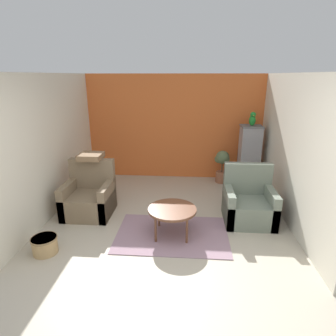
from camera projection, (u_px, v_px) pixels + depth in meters
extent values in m
plane|color=#B2A893|center=(156.00, 286.00, 3.31)|extent=(20.00, 20.00, 0.00)
cube|color=orange|center=(174.00, 128.00, 6.55)|extent=(4.15, 0.06, 2.40)
cube|color=beige|center=(51.00, 146.00, 4.87)|extent=(0.06, 3.80, 2.40)
cube|color=beige|center=(292.00, 150.00, 4.58)|extent=(0.06, 3.80, 2.40)
cube|color=gray|center=(172.00, 234.00, 4.38)|extent=(1.72, 1.17, 0.01)
cylinder|color=brown|center=(172.00, 210.00, 4.24)|extent=(0.74, 0.74, 0.04)
cylinder|color=brown|center=(156.00, 230.00, 4.11)|extent=(0.04, 0.04, 0.41)
cylinder|color=brown|center=(187.00, 231.00, 4.08)|extent=(0.04, 0.04, 0.41)
cylinder|color=brown|center=(159.00, 215.00, 4.55)|extent=(0.04, 0.04, 0.41)
cylinder|color=brown|center=(187.00, 216.00, 4.52)|extent=(0.04, 0.04, 0.41)
cube|color=#7A664C|center=(89.00, 204.00, 4.96)|extent=(0.81, 0.75, 0.40)
cube|color=#7A664C|center=(92.00, 173.00, 5.10)|extent=(0.81, 0.14, 0.54)
cube|color=#7A664C|center=(69.00, 199.00, 4.95)|extent=(0.12, 0.75, 0.59)
cube|color=#7A664C|center=(108.00, 200.00, 4.90)|extent=(0.12, 0.75, 0.59)
cube|color=slate|center=(249.00, 211.00, 4.71)|extent=(0.81, 0.75, 0.40)
cube|color=slate|center=(247.00, 178.00, 4.86)|extent=(0.81, 0.14, 0.54)
cube|color=slate|center=(228.00, 205.00, 4.71)|extent=(0.12, 0.75, 0.59)
cube|color=slate|center=(270.00, 206.00, 4.66)|extent=(0.12, 0.75, 0.59)
cube|color=slate|center=(246.00, 183.00, 6.34)|extent=(0.47, 0.47, 0.12)
cube|color=#939399|center=(249.00, 154.00, 6.13)|extent=(0.42, 0.42, 1.20)
cube|color=slate|center=(252.00, 126.00, 5.94)|extent=(0.44, 0.44, 0.03)
ellipsoid|color=#1E842D|center=(252.00, 120.00, 5.90)|extent=(0.14, 0.17, 0.22)
sphere|color=#1E842D|center=(253.00, 115.00, 5.84)|extent=(0.12, 0.12, 0.12)
cone|color=gold|center=(254.00, 116.00, 5.79)|extent=(0.05, 0.05, 0.05)
cone|color=#1E842D|center=(251.00, 121.00, 5.98)|extent=(0.07, 0.14, 0.19)
cylinder|color=brown|center=(221.00, 177.00, 6.49)|extent=(0.27, 0.27, 0.25)
cylinder|color=brown|center=(222.00, 167.00, 6.41)|extent=(0.03, 0.03, 0.24)
sphere|color=#566B47|center=(223.00, 157.00, 6.34)|extent=(0.30, 0.30, 0.30)
sphere|color=#566B47|center=(219.00, 159.00, 6.39)|extent=(0.18, 0.18, 0.18)
sphere|color=#566B47|center=(226.00, 159.00, 6.32)|extent=(0.17, 0.17, 0.17)
cylinder|color=tan|center=(45.00, 245.00, 3.89)|extent=(0.33, 0.33, 0.24)
cylinder|color=olive|center=(44.00, 238.00, 3.86)|extent=(0.35, 0.35, 0.02)
cube|color=#846647|center=(91.00, 156.00, 5.00)|extent=(0.40, 0.40, 0.10)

